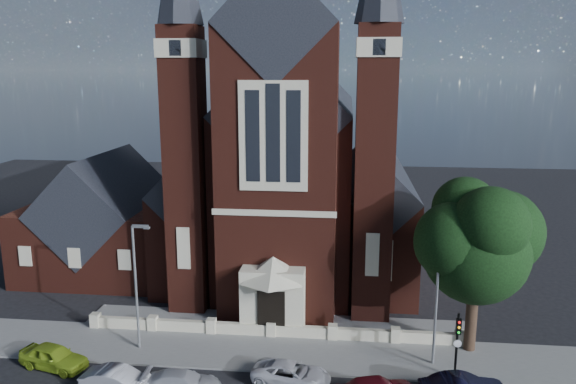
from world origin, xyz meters
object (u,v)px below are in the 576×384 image
street_lamp_left (137,280)px  car_lime_van (54,357)px  car_silver_a (120,382)px  car_silver_b (183,383)px  parish_hall (107,224)px  street_lamp_right (438,292)px  church (295,170)px  street_tree (480,245)px  traffic_signal (457,338)px  car_white_suv (291,374)px

street_lamp_left → car_lime_van: 6.36m
car_silver_a → car_silver_b: (3.35, 0.42, -0.09)m
parish_hall → street_lamp_right: (26.09, -14.00, 0.59)m
car_silver_b → church: bearing=-12.0°
parish_hall → car_silver_a: bearing=-65.1°
car_silver_a → car_silver_b: car_silver_a is taller
church → street_tree: (12.60, -17.23, -1.23)m
car_silver_a → car_silver_b: bearing=-75.1°
street_lamp_right → traffic_signal: 2.71m
street_lamp_right → car_white_suv: bearing=-160.1°
street_lamp_right → car_lime_van: 22.73m
car_lime_van → car_white_suv: bearing=-76.5°
parish_hall → street_lamp_left: parish_hall is taller
street_tree → car_lime_van: bearing=-169.8°
car_silver_a → car_white_suv: (9.10, 1.94, -0.09)m
parish_hall → traffic_signal: size_ratio=3.05×
traffic_signal → car_silver_b: 15.28m
traffic_signal → church: bearing=118.2°
car_white_suv → car_lime_van: bearing=99.4°
parish_hall → car_silver_b: (12.13, -18.50, -3.40)m
parish_hall → traffic_signal: 31.20m
street_tree → street_lamp_right: street_tree is taller
street_tree → traffic_signal: bearing=-115.9°
parish_hall → car_silver_a: (8.78, -18.91, -3.31)m
car_lime_van → car_silver_b: car_lime_van is taller
street_lamp_right → car_lime_van: bearing=-173.0°
parish_hall → traffic_signal: (27.00, -15.57, -1.43)m
car_silver_a → car_white_suv: bearing=-70.2°
street_lamp_left → car_silver_b: (4.04, -4.50, -3.99)m
street_tree → traffic_signal: 5.70m
traffic_signal → car_lime_van: (-23.14, -1.16, -1.87)m
car_lime_van → traffic_signal: bearing=-72.6°
car_lime_van → street_lamp_right: bearing=-68.5°
traffic_signal → car_silver_b: (-14.87, -2.92, -1.97)m
parish_hall → car_lime_van: parish_hall is taller
parish_hall → car_silver_a: parish_hall is taller
street_tree → street_lamp_left: size_ratio=1.32×
traffic_signal → car_white_suv: 9.43m
street_lamp_right → car_silver_b: street_lamp_right is taller
car_silver_b → parish_hall: bearing=30.6°
church → parish_hall: bearing=-162.8°
street_lamp_right → car_white_suv: 9.60m
car_white_suv → church: bearing=15.2°
street_tree → street_lamp_right: bearing=-145.7°
street_tree → street_lamp_right: 3.84m
street_lamp_right → car_lime_van: street_lamp_right is taller
parish_hall → car_lime_van: size_ratio=2.93×
street_tree → car_white_suv: 13.31m
street_lamp_right → car_silver_a: size_ratio=1.90×
parish_hall → car_white_suv: parish_hall is taller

